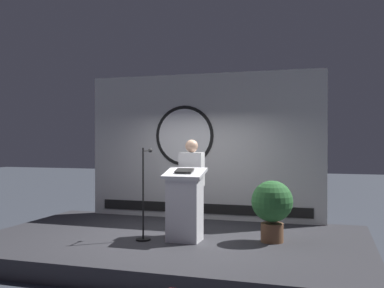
% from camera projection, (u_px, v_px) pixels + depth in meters
% --- Properties ---
extents(ground_plane, '(40.00, 40.00, 0.00)m').
position_uv_depth(ground_plane, '(173.00, 255.00, 7.48)').
color(ground_plane, '#383D47').
extents(stage_platform, '(6.40, 4.00, 0.30)m').
position_uv_depth(stage_platform, '(173.00, 246.00, 7.48)').
color(stage_platform, '#333338').
rests_on(stage_platform, ground).
extents(banner_display, '(4.95, 0.12, 3.00)m').
position_uv_depth(banner_display, '(202.00, 147.00, 9.24)').
color(banner_display, silver).
rests_on(banner_display, stage_platform).
extents(podium, '(0.64, 0.50, 1.17)m').
position_uv_depth(podium, '(185.00, 205.00, 7.18)').
color(podium, silver).
rests_on(podium, stage_platform).
extents(speaker_person, '(0.40, 0.26, 1.63)m').
position_uv_depth(speaker_person, '(192.00, 186.00, 7.65)').
color(speaker_person, black).
rests_on(speaker_person, stage_platform).
extents(microphone_stand, '(0.24, 0.46, 1.50)m').
position_uv_depth(microphone_stand, '(144.00, 208.00, 7.28)').
color(microphone_stand, black).
rests_on(microphone_stand, stage_platform).
extents(potted_plant, '(0.66, 0.66, 0.98)m').
position_uv_depth(potted_plant, '(272.00, 205.00, 7.11)').
color(potted_plant, brown).
rests_on(potted_plant, stage_platform).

